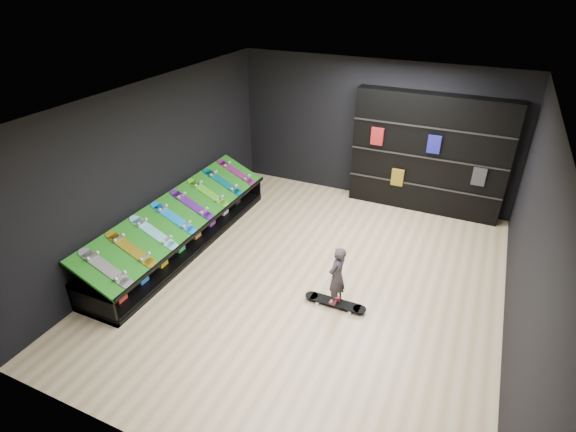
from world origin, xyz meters
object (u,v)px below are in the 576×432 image
at_px(display_rack, 183,233).
at_px(child, 336,286).
at_px(floor_skateboard, 335,304).
at_px(back_shelving, 428,155).

height_order(display_rack, child, child).
bearing_deg(child, display_rack, -84.70).
height_order(display_rack, floor_skateboard, display_rack).
distance_m(display_rack, back_shelving, 5.12).
distance_m(display_rack, child, 3.20).
xyz_separation_m(display_rack, back_shelving, (3.77, 3.32, 0.99)).
bearing_deg(floor_skateboard, back_shelving, 80.53).
relative_size(floor_skateboard, child, 1.66).
distance_m(back_shelving, floor_skateboard, 4.03).
relative_size(display_rack, child, 7.63).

